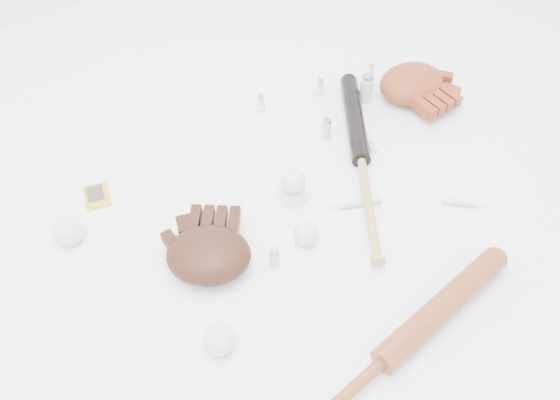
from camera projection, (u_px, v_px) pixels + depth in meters
bat_dark at (361, 159)px, 1.67m from camera, size 0.54×0.68×0.06m
bat_wood at (384, 360)px, 1.24m from camera, size 0.90×0.10×0.07m
glove_dark at (209, 254)px, 1.41m from camera, size 0.37×0.37×0.10m
glove_tan at (412, 83)px, 1.88m from camera, size 0.30×0.30×0.10m
trading_card at (97, 196)px, 1.60m from camera, size 0.10×0.11×0.01m
pedestal at (293, 194)px, 1.59m from camera, size 0.08×0.08×0.04m
baseball_on_pedestal at (293, 181)px, 1.55m from camera, size 0.07×0.07×0.07m
baseball_left at (219, 340)px, 1.27m from camera, size 0.08×0.08×0.08m
baseball_upper at (68, 231)px, 1.47m from camera, size 0.08×0.08×0.08m
baseball_mid at (306, 233)px, 1.48m from camera, size 0.07×0.07×0.07m
syringe_1 at (356, 204)px, 1.57m from camera, size 0.16×0.10×0.02m
syringe_2 at (365, 137)px, 1.76m from camera, size 0.08×0.17×0.02m
syringe_3 at (463, 203)px, 1.58m from camera, size 0.12×0.13×0.02m
syringe_4 at (369, 75)px, 1.97m from camera, size 0.13×0.10×0.02m
vial_0 at (320, 87)px, 1.89m from camera, size 0.02×0.02×0.06m
vial_1 at (261, 103)px, 1.83m from camera, size 0.03×0.03×0.06m
vial_2 at (327, 128)px, 1.74m from camera, size 0.03×0.03×0.08m
vial_3 at (366, 88)px, 1.85m from camera, size 0.04×0.04×0.11m
vial_4 at (274, 257)px, 1.43m from camera, size 0.03×0.03×0.07m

